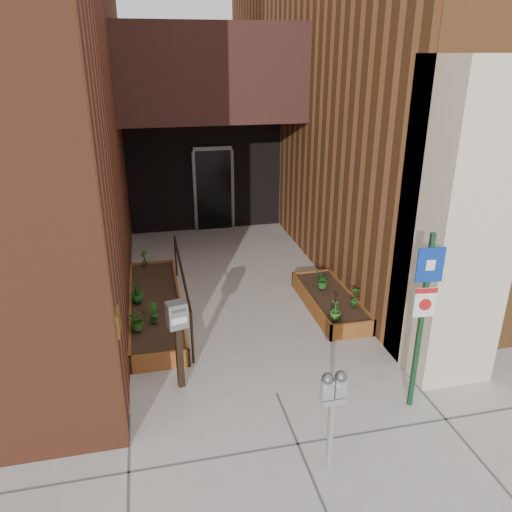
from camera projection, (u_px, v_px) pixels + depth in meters
ground at (277, 393)px, 6.95m from camera, size 80.00×80.00×0.00m
architecture at (194, 25)px, 11.26m from camera, size 20.00×14.60×10.00m
planter_left at (156, 307)px, 9.02m from camera, size 0.90×3.60×0.30m
planter_right at (330, 302)px, 9.21m from camera, size 0.80×2.20×0.30m
handrail at (182, 275)px, 8.85m from camera, size 0.04×3.34×0.90m
parking_meter at (333, 395)px, 5.36m from camera, size 0.29×0.14×1.28m
sign_post at (424, 306)px, 6.15m from camera, size 0.33×0.09×2.45m
payment_dropbox at (178, 327)px, 6.75m from camera, size 0.30×0.25×1.33m
shrub_left_a at (137, 319)px, 7.92m from camera, size 0.44×0.44×0.35m
shrub_left_b at (153, 313)px, 8.15m from camera, size 0.25×0.25×0.33m
shrub_left_c at (137, 292)px, 8.80m from camera, size 0.30×0.30×0.38m
shrub_left_d at (144, 258)px, 10.31m from camera, size 0.24×0.24×0.34m
shrub_right_a at (336, 310)px, 8.22m from camera, size 0.21×0.21×0.34m
shrub_right_b at (355, 296)px, 8.66m from camera, size 0.25×0.25×0.36m
shrub_right_c at (323, 280)px, 9.31m from camera, size 0.40×0.40×0.33m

